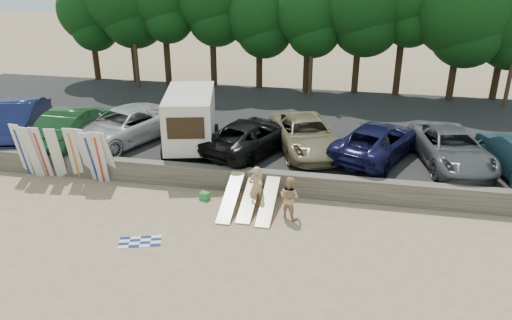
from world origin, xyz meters
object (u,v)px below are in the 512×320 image
object	(u,v)px
car_3	(252,136)
beachgoer_b	(289,197)
car_0	(19,120)
car_2	(123,126)
beachgoer_a	(256,186)
car_5	(377,141)
box_trailer	(190,118)
cooler	(205,196)
car_6	(452,148)
car_1	(76,124)
car_4	(306,135)

from	to	relation	value
car_3	beachgoer_b	distance (m)	5.37
car_3	car_0	bearing A→B (deg)	23.68
car_2	beachgoer_a	distance (m)	8.58
car_3	car_5	bearing A→B (deg)	-153.07
car_0	car_5	distance (m)	18.04
box_trailer	cooler	world-z (taller)	box_trailer
car_0	car_2	distance (m)	5.68
car_6	beachgoer_a	bearing A→B (deg)	-163.41
car_1	car_6	size ratio (longest dim) A/B	0.95
beachgoer_a	beachgoer_b	xyz separation A→B (m)	(1.44, -0.67, -0.01)
cooler	car_3	bearing A→B (deg)	91.61
beachgoer_b	beachgoer_a	bearing A→B (deg)	2.43
car_5	beachgoer_a	size ratio (longest dim) A/B	3.30
car_1	car_5	world-z (taller)	car_1
car_1	beachgoer_a	distance (m)	10.64
box_trailer	car_3	distance (m)	3.06
car_2	car_6	world-z (taller)	car_2
car_0	beachgoer_a	size ratio (longest dim) A/B	3.05
beachgoer_b	car_5	bearing A→B (deg)	-95.80
cooler	car_4	bearing A→B (deg)	69.47
car_1	beachgoer_b	size ratio (longest dim) A/B	3.14
car_4	cooler	xyz separation A→B (m)	(-3.74, -4.58, -1.34)
car_2	car_4	bearing A→B (deg)	28.40
car_1	beachgoer_a	world-z (taller)	car_1
beachgoer_a	cooler	bearing A→B (deg)	-37.32
car_4	beachgoer_b	xyz separation A→B (m)	(-0.07, -5.39, -0.63)
car_5	cooler	xyz separation A→B (m)	(-7.05, -4.35, -1.34)
car_4	car_5	distance (m)	3.32
car_2	car_3	size ratio (longest dim) A/B	1.07
car_0	car_1	xyz separation A→B (m)	(3.27, -0.15, 0.01)
car_6	beachgoer_b	world-z (taller)	car_6
car_2	car_6	size ratio (longest dim) A/B	1.07
car_2	beachgoer_a	xyz separation A→B (m)	(7.53, -4.04, -0.68)
car_3	beachgoer_b	xyz separation A→B (m)	(2.46, -4.74, -0.63)
car_2	beachgoer_b	world-z (taller)	car_2
car_2	car_5	bearing A→B (deg)	26.19
car_6	cooler	xyz separation A→B (m)	(-10.30, -4.16, -1.33)
box_trailer	beachgoer_a	bearing A→B (deg)	-57.82
box_trailer	beachgoer_b	xyz separation A→B (m)	(5.42, -4.59, -1.39)
car_2	beachgoer_a	size ratio (longest dim) A/B	3.50
car_4	car_2	bearing A→B (deg)	162.94
car_3	beachgoer_a	size ratio (longest dim) A/B	3.26
box_trailer	car_4	distance (m)	5.60
car_2	car_1	bearing A→B (deg)	-148.37
car_6	beachgoer_a	distance (m)	9.16
car_1	beachgoer_b	distance (m)	12.21
car_3	beachgoer_a	distance (m)	4.24
box_trailer	car_1	size ratio (longest dim) A/B	0.87
car_4	car_5	size ratio (longest dim) A/B	0.99
car_0	cooler	size ratio (longest dim) A/B	14.08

